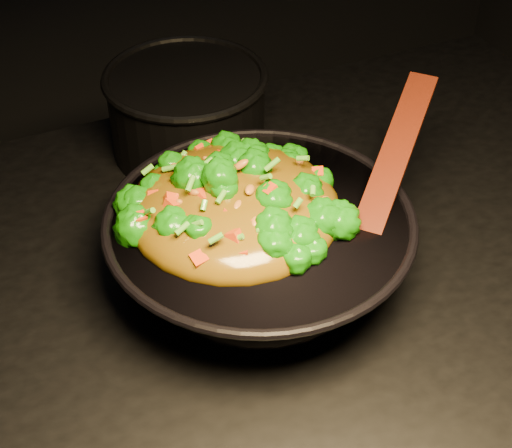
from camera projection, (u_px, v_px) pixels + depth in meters
name	position (u px, v px, depth m)	size (l,w,h in m)	color
wok	(259.00, 251.00, 0.93)	(0.35, 0.35, 0.10)	black
stir_fry	(233.00, 183.00, 0.88)	(0.25, 0.25, 0.09)	#166C07
spatula	(396.00, 152.00, 0.93)	(0.24, 0.04, 0.01)	#371303
back_pot	(187.00, 112.00, 1.13)	(0.22, 0.22, 0.13)	black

